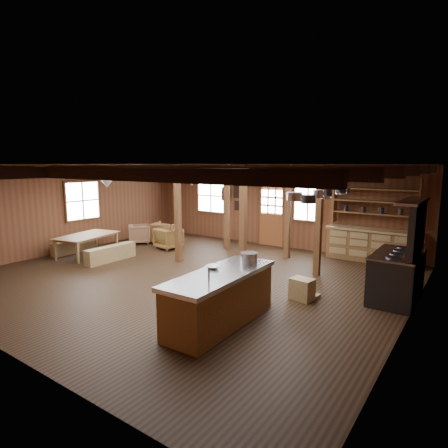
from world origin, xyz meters
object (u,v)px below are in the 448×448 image
at_px(commercial_range, 399,269).
at_px(armchair_a, 166,232).
at_px(armchair_b, 169,238).
at_px(armchair_c, 139,234).
at_px(kitchen_island, 220,298).
at_px(dining_table, 89,245).

bearing_deg(commercial_range, armchair_a, 169.95).
relative_size(armchair_b, armchair_c, 1.04).
xyz_separation_m(kitchen_island, armchair_a, (-5.59, 4.46, -0.10)).
xyz_separation_m(armchair_b, armchair_c, (-1.44, 0.02, -0.01)).
relative_size(dining_table, armchair_a, 2.28).
distance_m(commercial_range, dining_table, 8.66).
bearing_deg(armchair_c, armchair_a, -99.52).
distance_m(commercial_range, armchair_a, 8.09).
height_order(kitchen_island, commercial_range, commercial_range).
height_order(kitchen_island, armchair_b, kitchen_island).
bearing_deg(armchair_b, dining_table, 67.90).
bearing_deg(armchair_a, armchair_c, 21.36).
xyz_separation_m(dining_table, armchair_c, (-0.12, 2.18, 0.01)).
bearing_deg(armchair_a, kitchen_island, 122.57).
xyz_separation_m(dining_table, armchair_a, (0.59, 2.78, 0.04)).
bearing_deg(armchair_b, kitchen_island, 151.02).
height_order(armchair_a, armchair_c, armchair_a).
height_order(kitchen_island, armchair_c, kitchen_island).
distance_m(kitchen_island, dining_table, 6.41).
bearing_deg(kitchen_island, armchair_b, 140.15).
xyz_separation_m(dining_table, armchair_b, (1.32, 2.16, 0.02)).
bearing_deg(kitchen_island, armchair_a, 139.96).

